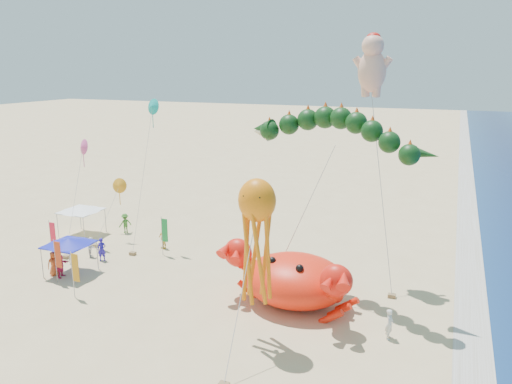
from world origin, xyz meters
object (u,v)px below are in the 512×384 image
crab_inflatable (295,279)px  dragon_kite (333,136)px  octopus_kite (257,231)px  canopy_white (81,209)px  canopy_blue (69,242)px  cherub_kite (372,64)px

crab_inflatable → dragon_kite: (1.50, 2.58, 8.74)m
dragon_kite → octopus_kite: (-2.17, -7.31, -4.20)m
canopy_white → canopy_blue: bearing=-54.7°
dragon_kite → canopy_white: size_ratio=3.56×
dragon_kite → cherub_kite: 6.31m
crab_inflatable → octopus_kite: bearing=-98.0°
crab_inflatable → dragon_kite: 9.23m
crab_inflatable → canopy_white: bearing=165.0°
canopy_white → crab_inflatable: bearing=-15.0°
cherub_kite → dragon_kite: bearing=-109.1°
octopus_kite → dragon_kite: bearing=73.5°
crab_inflatable → dragon_kite: dragon_kite is taller
cherub_kite → canopy_white: 27.67m
dragon_kite → canopy_blue: (-18.09, -4.00, -8.04)m
canopy_blue → canopy_white: 8.85m
dragon_kite → canopy_white: bearing=172.1°
octopus_kite → canopy_blue: size_ratio=2.84×
cherub_kite → canopy_blue: bearing=-157.0°
octopus_kite → canopy_white: 23.85m
cherub_kite → canopy_white: bearing=-177.5°
crab_inflatable → canopy_blue: crab_inflatable is taller
dragon_kite → cherub_kite: size_ratio=0.72×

